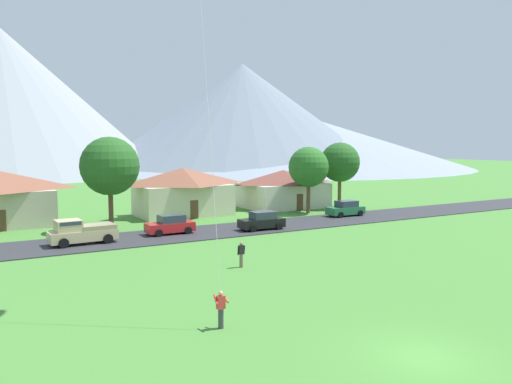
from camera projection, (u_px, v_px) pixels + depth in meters
The scene contains 15 objects.
ground_plane at pixel (423, 357), 19.20m from camera, with size 400.00×400.00×0.00m, color #447F33.
road_strip at pixel (164, 236), 44.03m from camera, with size 160.00×7.06×0.08m, color #2D2D33.
mountain_east_ridge at pixel (242, 117), 153.26m from camera, with size 87.60×87.60×31.81m, color slate.
mountain_central_ridge at pixel (0, 100), 131.26m from camera, with size 84.44×84.44×38.14m, color #8E939E.
mountain_far_west_ridge at pixel (268, 136), 171.95m from camera, with size 132.18×132.18×20.84m, color gray.
house_left_center at pixel (183, 191), 56.76m from camera, with size 10.76×6.87×5.33m.
house_rightmost at pixel (283, 188), 64.13m from camera, with size 10.60×8.14×4.70m.
tree_near_left at pixel (340, 162), 62.95m from camera, with size 4.91×4.91×8.17m.
tree_left_of_center at pixel (110, 166), 46.57m from camera, with size 5.39×5.39×8.68m.
tree_right_of_center at pixel (309, 167), 58.33m from camera, with size 4.65×4.65×7.67m.
parked_car_green_west_end at pixel (346, 209), 55.93m from camera, with size 4.24×2.15×1.68m.
parked_car_red_mid_east at pixel (170, 225), 44.89m from camera, with size 4.21×2.11×1.68m.
parked_car_black_east_end at pixel (262, 221), 47.14m from camera, with size 4.27×2.22×1.68m.
pickup_truck_sand_west_side at pixel (81, 232), 40.38m from camera, with size 5.29×2.52×1.99m.
watcher_person at pixel (241, 254), 33.05m from camera, with size 0.56×0.24×1.68m.
Camera 1 is at (-14.72, -12.88, 8.09)m, focal length 35.62 mm.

